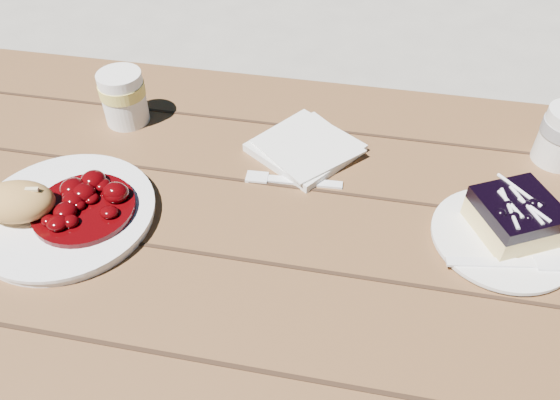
% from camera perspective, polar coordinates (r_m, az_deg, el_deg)
% --- Properties ---
extents(picnic_table, '(2.00, 1.55, 0.75)m').
position_cam_1_polar(picnic_table, '(0.93, 5.49, -10.05)').
color(picnic_table, brown).
rests_on(picnic_table, ground).
extents(main_plate, '(0.26, 0.26, 0.02)m').
position_cam_1_polar(main_plate, '(0.87, -21.46, -1.45)').
color(main_plate, white).
rests_on(main_plate, picnic_table).
extents(goulash_stew, '(0.15, 0.15, 0.04)m').
position_cam_1_polar(goulash_stew, '(0.84, -20.04, -0.11)').
color(goulash_stew, '#450205').
rests_on(goulash_stew, main_plate).
extents(bread_roll, '(0.12, 0.09, 0.06)m').
position_cam_1_polar(bread_roll, '(0.86, -25.79, -0.17)').
color(bread_roll, '#BD8C49').
rests_on(bread_roll, main_plate).
extents(dessert_plate, '(0.20, 0.20, 0.01)m').
position_cam_1_polar(dessert_plate, '(0.84, 22.21, -3.75)').
color(dessert_plate, white).
rests_on(dessert_plate, picnic_table).
extents(blueberry_cake, '(0.14, 0.14, 0.06)m').
position_cam_1_polar(blueberry_cake, '(0.83, 23.37, -1.53)').
color(blueberry_cake, '#F7DD86').
rests_on(blueberry_cake, dessert_plate).
extents(fork_dessert, '(0.16, 0.05, 0.00)m').
position_cam_1_polar(fork_dessert, '(0.80, 21.33, -6.09)').
color(fork_dessert, white).
rests_on(fork_dessert, dessert_plate).
extents(napkin_stack, '(0.21, 0.21, 0.01)m').
position_cam_1_polar(napkin_stack, '(0.93, 2.64, 5.45)').
color(napkin_stack, white).
rests_on(napkin_stack, picnic_table).
extents(fork_table, '(0.16, 0.03, 0.00)m').
position_cam_1_polar(fork_table, '(0.87, 2.45, 1.94)').
color(fork_table, white).
rests_on(fork_table, picnic_table).
extents(second_cup, '(0.08, 0.08, 0.10)m').
position_cam_1_polar(second_cup, '(1.02, -16.02, 10.25)').
color(second_cup, white).
rests_on(second_cup, picnic_table).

